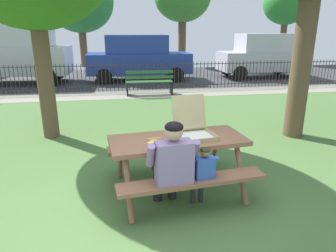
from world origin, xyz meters
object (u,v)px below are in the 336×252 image
object	(u,v)px
pizza_box_open	(193,126)
parked_car_far_left	(9,51)
adult_at_table	(172,163)
pizza_slice_on_table	(155,141)
parked_car_center	(262,55)
far_tree_midright	(287,4)
park_bench_center	(149,83)
picnic_table_foreground	(178,150)
parked_car_left	(138,57)
child_at_table	(202,171)
far_tree_midleft	(80,2)

from	to	relation	value
pizza_box_open	parked_car_far_left	world-z (taller)	parked_car_far_left
adult_at_table	pizza_slice_on_table	bearing A→B (deg)	107.41
parked_car_center	far_tree_midright	distance (m)	7.51
adult_at_table	park_bench_center	distance (m)	7.13
parked_car_center	picnic_table_foreground	bearing A→B (deg)	-120.90
park_bench_center	parked_car_far_left	size ratio (longest dim) A/B	0.34
adult_at_table	parked_car_far_left	xyz separation A→B (m)	(-4.92, 10.33, 0.65)
picnic_table_foreground	parked_car_left	distance (m)	9.81
pizza_box_open	parked_car_left	size ratio (longest dim) A/B	0.14
park_bench_center	parked_car_center	distance (m)	6.47
pizza_slice_on_table	parked_car_center	world-z (taller)	parked_car_center
far_tree_midright	pizza_slice_on_table	bearing A→B (deg)	-123.55
picnic_table_foreground	far_tree_midright	bearing A→B (deg)	57.13
pizza_slice_on_table	parked_car_left	distance (m)	9.90
child_at_table	park_bench_center	size ratio (longest dim) A/B	0.53
pizza_box_open	parked_car_center	distance (m)	11.21
child_at_table	parked_car_center	size ratio (longest dim) A/B	0.22
child_at_table	far_tree_midleft	size ratio (longest dim) A/B	0.16
picnic_table_foreground	parked_car_left	world-z (taller)	parked_car_left
park_bench_center	parked_car_center	world-z (taller)	parked_car_center
parked_car_center	far_tree_midleft	size ratio (longest dim) A/B	0.73
picnic_table_foreground	pizza_box_open	bearing A→B (deg)	26.65
adult_at_table	child_at_table	size ratio (longest dim) A/B	1.40
child_at_table	far_tree_midleft	xyz separation A→B (m)	(-2.93, 15.98, 3.14)
parked_car_left	park_bench_center	bearing A→B (deg)	-87.42
pizza_box_open	parked_car_center	world-z (taller)	parked_car_center
child_at_table	parked_car_left	xyz separation A→B (m)	(-0.06, 10.31, 0.49)
child_at_table	park_bench_center	world-z (taller)	same
picnic_table_foreground	pizza_slice_on_table	bearing A→B (deg)	-165.43
picnic_table_foreground	park_bench_center	world-z (taller)	park_bench_center
pizza_slice_on_table	parked_car_far_left	size ratio (longest dim) A/B	0.05
child_at_table	parked_car_left	bearing A→B (deg)	90.35
adult_at_table	park_bench_center	xyz separation A→B (m)	(0.46, 7.11, -0.24)
parked_car_center	park_bench_center	bearing A→B (deg)	-150.05
pizza_box_open	parked_car_left	bearing A→B (deg)	90.51
adult_at_table	far_tree_midleft	distance (m)	16.47
parked_car_left	far_tree_midleft	bearing A→B (deg)	116.84
parked_car_far_left	parked_car_center	world-z (taller)	parked_car_far_left
adult_at_table	child_at_table	world-z (taller)	adult_at_table
parked_car_left	far_tree_midright	bearing A→B (deg)	29.90
picnic_table_foreground	far_tree_midleft	distance (m)	16.01
picnic_table_foreground	parked_car_left	size ratio (longest dim) A/B	0.44
parked_car_left	pizza_box_open	bearing A→B (deg)	-89.49
parked_car_far_left	child_at_table	bearing A→B (deg)	-62.81
pizza_box_open	pizza_slice_on_table	distance (m)	0.59
parked_car_far_left	parked_car_left	bearing A→B (deg)	-0.00
pizza_slice_on_table	adult_at_table	bearing A→B (deg)	-72.59
picnic_table_foreground	parked_car_far_left	bearing A→B (deg)	117.46
adult_at_table	park_bench_center	bearing A→B (deg)	86.29
child_at_table	parked_car_left	distance (m)	10.33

